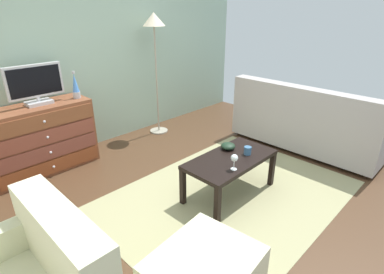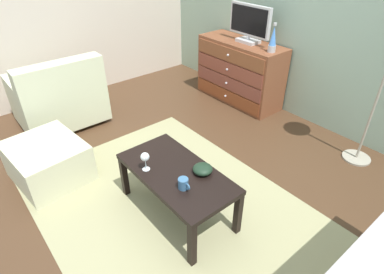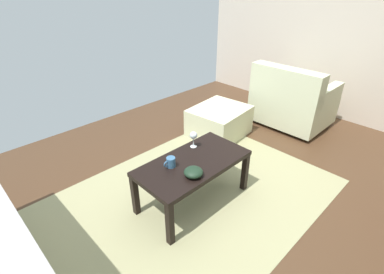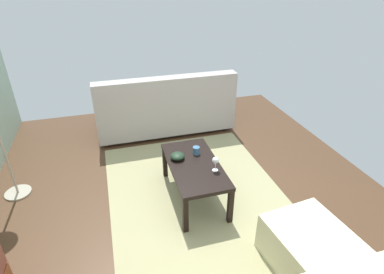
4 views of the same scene
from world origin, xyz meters
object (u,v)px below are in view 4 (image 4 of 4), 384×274
Objects in this scene: mug at (196,150)px; bowl_decorative at (177,156)px; couch_large at (165,109)px; ottoman at (310,250)px; wine_glass at (216,161)px; coffee_table at (194,168)px.

mug reaches higher than bowl_decorative.
couch_large reaches higher than mug.
couch_large is 2.87× the size of ottoman.
mug is 0.16× the size of ottoman.
wine_glass is 0.38m from mug.
coffee_table is at bearing 44.68° from wine_glass.
coffee_table is 8.73× the size of mug.
mug is at bearing 24.17° from ottoman.
mug is 0.74× the size of bowl_decorative.
couch_large is 2.88m from ottoman.
ottoman is at bearing -149.45° from coffee_table.
mug reaches higher than ottoman.
bowl_decorative reaches higher than coffee_table.
coffee_table is 6.34× the size of wine_glass.
couch_large is at bearing -0.94° from coffee_table.
coffee_table is 6.44× the size of bowl_decorative.
ottoman is (-1.32, -0.59, -0.29)m from mug.
mug is at bearing -21.99° from coffee_table.
wine_glass reaches higher than bowl_decorative.
wine_glass is 0.22× the size of ottoman.
mug is 1.47m from ottoman.
mug is at bearing -178.15° from couch_large.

